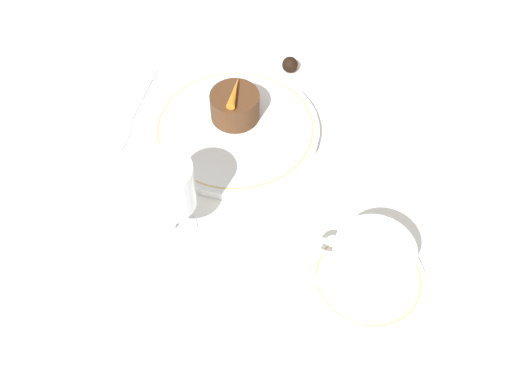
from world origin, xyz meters
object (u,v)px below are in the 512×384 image
dinner_plate (236,129)px  fork (131,116)px  dessert_cake (233,105)px  wine_glass (166,189)px  coffee_cup (371,262)px

dinner_plate → fork: (0.16, 0.02, -0.01)m
dessert_cake → dinner_plate: bearing=117.3°
wine_glass → fork: wine_glass is taller
dinner_plate → wine_glass: bearing=84.9°
wine_glass → fork: 0.23m
fork → wine_glass: bearing=131.9°
dinner_plate → dessert_cake: size_ratio=3.42×
dinner_plate → wine_glass: (0.02, 0.19, 0.08)m
coffee_cup → dessert_cake: coffee_cup is taller
fork → coffee_cup: bearing=159.8°
coffee_cup → fork: 0.43m
dinner_plate → fork: size_ratio=1.42×
dinner_plate → fork: dinner_plate is taller
dinner_plate → dessert_cake: (0.01, -0.02, 0.03)m
coffee_cup → dessert_cake: 0.32m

